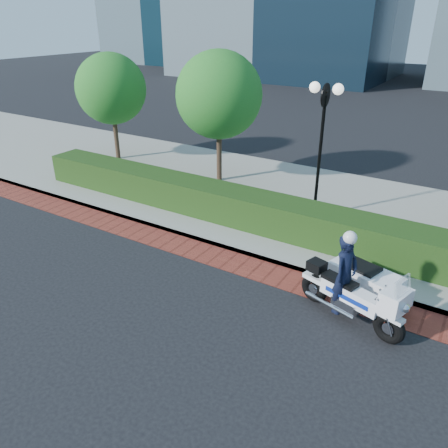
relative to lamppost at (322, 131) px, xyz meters
The scene contains 8 objects.
ground 6.07m from the lamppost, 100.89° to the right, with size 120.00×120.00×0.00m, color black.
brick_strip 4.84m from the lamppost, 105.12° to the right, with size 60.00×1.00×0.01m, color maroon.
sidewalk 3.16m from the lamppost, 141.34° to the left, with size 60.00×8.00×0.15m, color gray.
hedge_main 2.98m from the lamppost, 122.01° to the right, with size 18.00×1.20×1.00m, color black.
lamppost is the anchor object (origin of this frame).
tree_a 10.09m from the lamppost, behind, with size 3.00×3.00×4.58m.
tree_b 4.71m from the lamppost, 163.89° to the left, with size 3.20×3.20×4.89m.
police_motorcycle 5.34m from the lamppost, 57.95° to the right, with size 2.55×2.21×2.11m.
Camera 1 is at (5.38, -7.36, 6.12)m, focal length 35.00 mm.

